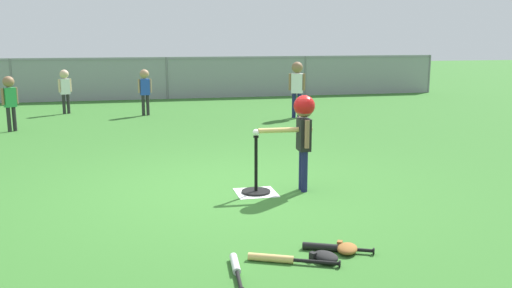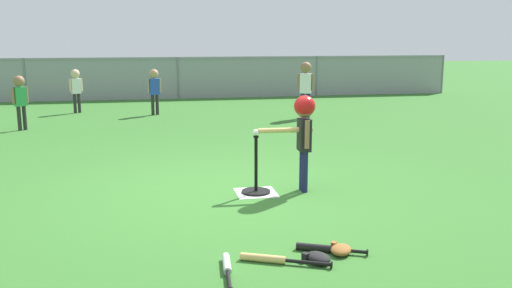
# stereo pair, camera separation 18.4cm
# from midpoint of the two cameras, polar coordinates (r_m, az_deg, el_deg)

# --- Properties ---
(ground_plane) EXTENTS (60.00, 60.00, 0.00)m
(ground_plane) POSITION_cam_midpoint_polar(r_m,az_deg,el_deg) (6.14, -2.29, -4.87)
(ground_plane) COLOR #336B28
(home_plate) EXTENTS (0.44, 0.44, 0.01)m
(home_plate) POSITION_cam_midpoint_polar(r_m,az_deg,el_deg) (6.04, 0.87, -5.09)
(home_plate) COLOR white
(home_plate) RESTS_ON ground_plane
(batting_tee) EXTENTS (0.32, 0.32, 0.64)m
(batting_tee) POSITION_cam_midpoint_polar(r_m,az_deg,el_deg) (6.02, 0.88, -4.22)
(batting_tee) COLOR black
(batting_tee) RESTS_ON ground_plane
(baseball_on_tee) EXTENTS (0.07, 0.07, 0.07)m
(baseball_on_tee) POSITION_cam_midpoint_polar(r_m,az_deg,el_deg) (5.89, 0.89, 1.22)
(baseball_on_tee) COLOR white
(baseball_on_tee) RESTS_ON batting_tee
(batter_child) EXTENTS (0.63, 0.31, 1.07)m
(batter_child) POSITION_cam_midpoint_polar(r_m,az_deg,el_deg) (5.98, 5.86, 2.14)
(batter_child) COLOR #191E4C
(batter_child) RESTS_ON ground_plane
(fielder_deep_right) EXTENTS (0.28, 0.19, 0.98)m
(fielder_deep_right) POSITION_cam_midpoint_polar(r_m,az_deg,el_deg) (12.93, -17.92, 5.89)
(fielder_deep_right) COLOR #262626
(fielder_deep_right) RESTS_ON ground_plane
(fielder_near_left) EXTENTS (0.33, 0.23, 1.18)m
(fielder_near_left) POSITION_cam_midpoint_polar(r_m,az_deg,el_deg) (11.55, 5.67, 6.46)
(fielder_near_left) COLOR #191E4C
(fielder_near_left) RESTS_ON ground_plane
(fielder_deep_center) EXTENTS (0.29, 0.20, 1.00)m
(fielder_deep_center) POSITION_cam_midpoint_polar(r_m,az_deg,el_deg) (12.17, -10.16, 6.03)
(fielder_deep_center) COLOR #262626
(fielder_deep_center) RESTS_ON ground_plane
(fielder_deep_left) EXTENTS (0.25, 0.21, 1.00)m
(fielder_deep_left) POSITION_cam_midpoint_polar(r_m,az_deg,el_deg) (10.84, -23.00, 4.72)
(fielder_deep_left) COLOR #262626
(fielder_deep_left) RESTS_ON ground_plane
(spare_bat_silver) EXTENTS (0.11, 0.59, 0.06)m
(spare_bat_silver) POSITION_cam_midpoint_polar(r_m,az_deg,el_deg) (4.11, -1.72, -12.75)
(spare_bat_silver) COLOR silver
(spare_bat_silver) RESTS_ON ground_plane
(spare_bat_wood) EXTENTS (0.67, 0.34, 0.06)m
(spare_bat_wood) POSITION_cam_midpoint_polar(r_m,az_deg,el_deg) (4.24, 2.94, -11.93)
(spare_bat_wood) COLOR #DBB266
(spare_bat_wood) RESTS_ON ground_plane
(spare_bat_black) EXTENTS (0.54, 0.29, 0.06)m
(spare_bat_black) POSITION_cam_midpoint_polar(r_m,az_deg,el_deg) (4.48, 8.04, -10.74)
(spare_bat_black) COLOR black
(spare_bat_black) RESTS_ON ground_plane
(glove_by_plate) EXTENTS (0.25, 0.27, 0.07)m
(glove_by_plate) POSITION_cam_midpoint_polar(r_m,az_deg,el_deg) (4.47, 10.02, -10.81)
(glove_by_plate) COLOR brown
(glove_by_plate) RESTS_ON ground_plane
(glove_near_bats) EXTENTS (0.24, 0.27, 0.07)m
(glove_near_bats) POSITION_cam_midpoint_polar(r_m,az_deg,el_deg) (4.29, 7.70, -11.68)
(glove_near_bats) COLOR black
(glove_near_bats) RESTS_ON ground_plane
(outfield_fence) EXTENTS (16.06, 0.06, 1.15)m
(outfield_fence) POSITION_cam_midpoint_polar(r_m,az_deg,el_deg) (15.34, -7.81, 7.01)
(outfield_fence) COLOR slate
(outfield_fence) RESTS_ON ground_plane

